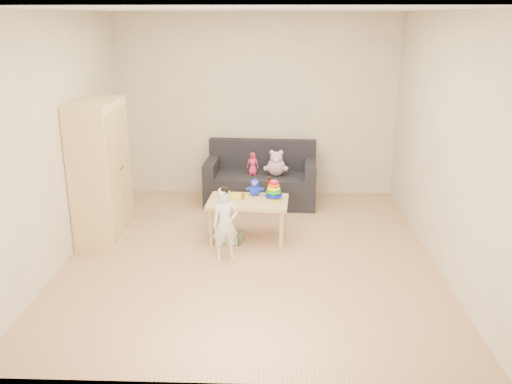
{
  "coord_description": "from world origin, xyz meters",
  "views": [
    {
      "loc": [
        0.25,
        -5.55,
        2.54
      ],
      "look_at": [
        0.05,
        0.25,
        0.65
      ],
      "focal_mm": 38.0,
      "sensor_mm": 36.0,
      "label": 1
    }
  ],
  "objects_px": {
    "play_table": "(248,220)",
    "toddler": "(225,224)",
    "sofa": "(261,188)",
    "wardrobe": "(101,172)"
  },
  "relations": [
    {
      "from": "wardrobe",
      "to": "play_table",
      "type": "xyz_separation_m",
      "value": [
        1.71,
        0.01,
        -0.58
      ]
    },
    {
      "from": "play_table",
      "to": "toddler",
      "type": "xyz_separation_m",
      "value": [
        -0.22,
        -0.54,
        0.15
      ]
    },
    {
      "from": "sofa",
      "to": "play_table",
      "type": "height_order",
      "value": "play_table"
    },
    {
      "from": "sofa",
      "to": "play_table",
      "type": "bearing_deg",
      "value": -92.06
    },
    {
      "from": "sofa",
      "to": "toddler",
      "type": "distance_m",
      "value": 1.89
    },
    {
      "from": "sofa",
      "to": "play_table",
      "type": "xyz_separation_m",
      "value": [
        -0.12,
        -1.32,
        0.03
      ]
    },
    {
      "from": "toddler",
      "to": "play_table",
      "type": "bearing_deg",
      "value": 49.6
    },
    {
      "from": "play_table",
      "to": "toddler",
      "type": "distance_m",
      "value": 0.6
    },
    {
      "from": "wardrobe",
      "to": "play_table",
      "type": "distance_m",
      "value": 1.81
    },
    {
      "from": "play_table",
      "to": "sofa",
      "type": "bearing_deg",
      "value": 84.96
    }
  ]
}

